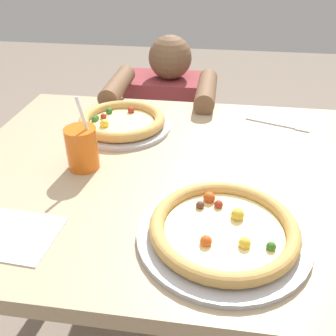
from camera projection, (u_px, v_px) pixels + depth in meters
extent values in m
cube|color=tan|center=(186.00, 176.00, 0.99)|extent=(1.20, 0.90, 0.04)
cylinder|color=#89765B|center=(68.00, 193.00, 1.56)|extent=(0.07, 0.07, 0.71)
cylinder|color=#89765B|center=(330.00, 216.00, 1.44)|extent=(0.07, 0.07, 0.71)
cylinder|color=#B7B7BC|center=(223.00, 235.00, 0.76)|extent=(0.35, 0.35, 0.01)
cylinder|color=#EFD68C|center=(224.00, 231.00, 0.75)|extent=(0.24, 0.24, 0.01)
torus|color=tan|center=(224.00, 227.00, 0.75)|extent=(0.30, 0.30, 0.03)
sphere|color=brown|center=(200.00, 205.00, 0.81)|extent=(0.02, 0.02, 0.02)
sphere|color=gold|center=(238.00, 215.00, 0.78)|extent=(0.03, 0.03, 0.03)
sphere|color=#BF4C19|center=(209.00, 198.00, 0.83)|extent=(0.03, 0.03, 0.03)
sphere|color=gold|center=(245.00, 243.00, 0.71)|extent=(0.02, 0.02, 0.02)
sphere|color=#2D6623|center=(271.00, 246.00, 0.70)|extent=(0.02, 0.02, 0.02)
sphere|color=maroon|center=(219.00, 204.00, 0.81)|extent=(0.02, 0.02, 0.02)
sphere|color=#BF4C19|center=(206.00, 241.00, 0.71)|extent=(0.02, 0.02, 0.02)
cylinder|color=#B7B7BC|center=(122.00, 126.00, 1.18)|extent=(0.30, 0.30, 0.01)
cylinder|color=#EFD68C|center=(122.00, 123.00, 1.17)|extent=(0.20, 0.20, 0.01)
torus|color=tan|center=(122.00, 120.00, 1.17)|extent=(0.27, 0.27, 0.03)
sphere|color=#2D6623|center=(109.00, 111.00, 1.22)|extent=(0.02, 0.02, 0.02)
sphere|color=maroon|center=(103.00, 116.00, 1.19)|extent=(0.02, 0.02, 0.02)
sphere|color=maroon|center=(131.00, 110.00, 1.23)|extent=(0.02, 0.02, 0.02)
sphere|color=#2D6623|center=(94.00, 119.00, 1.17)|extent=(0.02, 0.02, 0.02)
sphere|color=gold|center=(104.00, 124.00, 1.14)|extent=(0.03, 0.03, 0.03)
sphere|color=#2D6623|center=(96.00, 118.00, 1.18)|extent=(0.02, 0.02, 0.02)
cylinder|color=orange|center=(82.00, 148.00, 0.96)|extent=(0.08, 0.08, 0.11)
cylinder|color=white|center=(82.00, 116.00, 0.91)|extent=(0.03, 0.01, 0.10)
cube|color=white|center=(17.00, 235.00, 0.77)|extent=(0.17, 0.15, 0.00)
cube|color=silver|center=(271.00, 123.00, 1.21)|extent=(0.16, 0.07, 0.00)
cube|color=silver|center=(303.00, 129.00, 1.17)|extent=(0.05, 0.04, 0.00)
cylinder|color=#333847|center=(170.00, 180.00, 1.87)|extent=(0.29, 0.29, 0.45)
cube|color=maroon|center=(170.00, 110.00, 1.67)|extent=(0.36, 0.22, 0.30)
sphere|color=brown|center=(170.00, 57.00, 1.55)|extent=(0.18, 0.18, 0.18)
cylinder|color=brown|center=(118.00, 86.00, 1.40)|extent=(0.07, 0.28, 0.07)
cylinder|color=brown|center=(206.00, 90.00, 1.36)|extent=(0.07, 0.28, 0.07)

